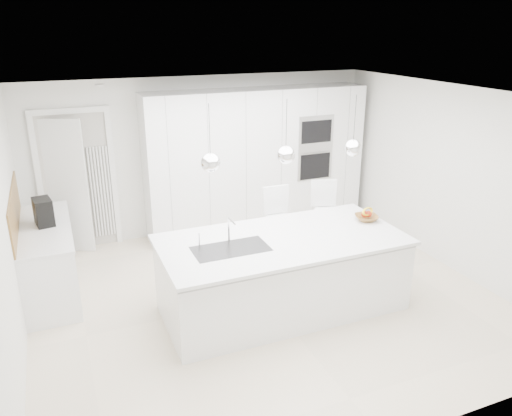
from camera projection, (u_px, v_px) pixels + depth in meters
name	position (u px, v px, depth m)	size (l,w,h in m)	color
floor	(265.00, 298.00, 6.26)	(5.50, 5.50, 0.00)	beige
wall_back	(204.00, 156.00, 8.00)	(5.50, 5.50, 0.00)	white
wall_left	(7.00, 241.00, 4.84)	(5.00, 5.00, 0.00)	white
ceiling	(267.00, 96.00, 5.40)	(5.50, 5.50, 0.00)	white
tall_cabinets	(257.00, 161.00, 8.06)	(3.60, 0.60, 2.30)	white
oven_stack	(316.00, 148.00, 8.04)	(0.62, 0.04, 1.05)	#A5A5A8
doorway_frame	(78.00, 183.00, 7.35)	(1.11, 0.08, 2.13)	white
hallway_door	(60.00, 188.00, 7.22)	(0.82, 0.04, 2.00)	white
radiator	(102.00, 192.00, 7.52)	(0.32, 0.04, 1.40)	white
left_base_cabinets	(49.00, 261.00, 6.27)	(0.60, 1.80, 0.86)	white
left_worktop	(44.00, 228.00, 6.12)	(0.62, 1.82, 0.04)	white
oak_backsplash	(14.00, 210.00, 5.92)	(0.02, 1.80, 0.50)	olive
island_base	(283.00, 276.00, 5.89)	(2.80, 1.20, 0.86)	white
island_worktop	(282.00, 240.00, 5.78)	(2.84, 1.40, 0.04)	white
island_sink	(231.00, 256.00, 5.52)	(0.84, 0.44, 0.18)	#3F3F42
island_tap	(229.00, 229.00, 5.63)	(0.02, 0.02, 0.30)	white
pendant_left	(211.00, 163.00, 5.08)	(0.20, 0.20, 0.20)	white
pendant_mid	(286.00, 155.00, 5.38)	(0.20, 0.20, 0.20)	white
pendant_right	(353.00, 148.00, 5.69)	(0.20, 0.20, 0.20)	white
fruit_bowl	(366.00, 218.00, 6.28)	(0.28, 0.28, 0.07)	olive
espresso_machine	(43.00, 212.00, 6.11)	(0.20, 0.31, 0.33)	black
bar_stool_left	(280.00, 231.00, 6.77)	(0.39, 0.54, 1.18)	white
bar_stool_right	(327.00, 223.00, 7.07)	(0.38, 0.53, 1.17)	white
apple_a	(369.00, 214.00, 6.30)	(0.08, 0.08, 0.08)	#9F240E
apple_b	(365.00, 214.00, 6.29)	(0.09, 0.09, 0.09)	#9F240E
banana_bunch	(367.00, 211.00, 6.28)	(0.21, 0.21, 0.03)	yellow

